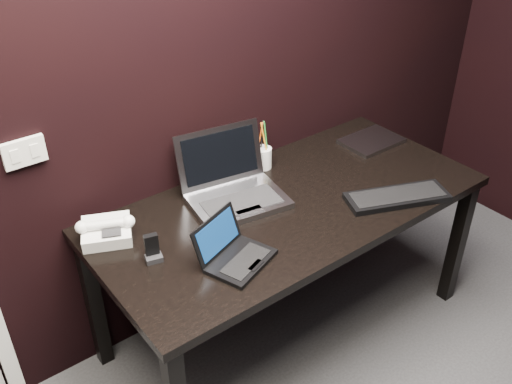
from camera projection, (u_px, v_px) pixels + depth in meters
wall_back at (171, 64)px, 2.23m from camera, size 4.00×0.00×4.00m
wall_switch at (24, 152)px, 2.01m from camera, size 0.15×0.02×0.10m
desk at (290, 216)px, 2.47m from camera, size 1.70×0.80×0.74m
netbook at (234, 253)px, 2.08m from camera, size 0.30×0.29×0.16m
silver_laptop at (233, 188)px, 2.42m from camera, size 0.44×0.41×0.27m
ext_keyboard at (397, 197)px, 2.43m from camera, size 0.47×0.31×0.03m
closed_laptop at (371, 141)px, 2.87m from camera, size 0.29×0.21×0.02m
desk_phone at (107, 231)px, 2.19m from camera, size 0.24×0.23×0.11m
mobile_phone at (152, 250)px, 2.09m from camera, size 0.07×0.06×0.11m
pen_cup at (263, 157)px, 2.64m from camera, size 0.09×0.09×0.23m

